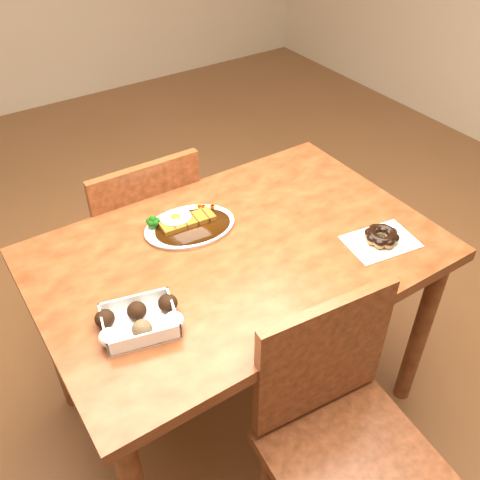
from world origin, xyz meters
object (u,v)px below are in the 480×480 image
chair_far (141,238)px  katsu_curry_plate (188,224)px  chair_near (343,437)px  donut_box (139,320)px  table (238,274)px  pon_de_ring (382,236)px

chair_far → katsu_curry_plate: size_ratio=2.79×
chair_near → donut_box: chair_near is taller
chair_far → katsu_curry_plate: chair_far is taller
table → pon_de_ring: pon_de_ring is taller
table → katsu_curry_plate: size_ratio=3.84×
chair_far → chair_near: 1.07m
table → pon_de_ring: 0.46m
table → katsu_curry_plate: katsu_curry_plate is taller
table → chair_far: (-0.10, 0.53, -0.17)m
chair_far → chair_near: (0.09, -1.07, 0.00)m
donut_box → pon_de_ring: 0.77m
chair_far → pon_de_ring: (0.49, -0.75, 0.29)m
table → donut_box: 0.42m
donut_box → chair_near: bearing=-48.8°
chair_near → pon_de_ring: bearing=44.2°
chair_far → chair_near: same height
pon_de_ring → donut_box: bearing=173.2°
chair_far → katsu_curry_plate: (0.03, -0.36, 0.29)m
table → chair_far: chair_far is taller
chair_near → pon_de_ring: chair_near is taller
chair_far → pon_de_ring: size_ratio=3.72×
katsu_curry_plate → pon_de_ring: katsu_curry_plate is taller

